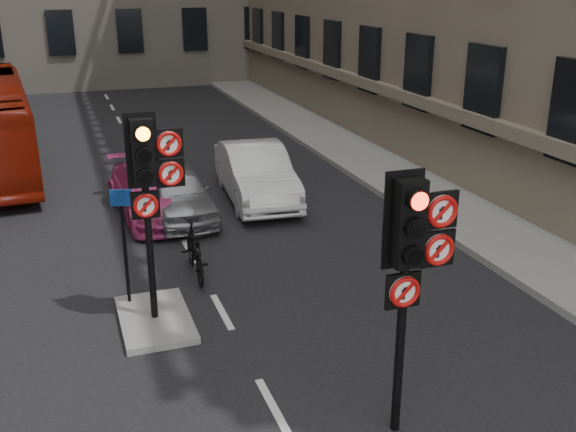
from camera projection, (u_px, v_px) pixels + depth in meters
pavement_right at (396, 171)px, 20.59m from camera, size 3.00×50.00×0.16m
centre_island at (155, 319)px, 11.79m from camera, size 1.20×2.00×0.12m
signal_near at (413, 251)px, 8.20m from camera, size 0.91×0.40×3.58m
signal_far at (150, 174)px, 10.91m from camera, size 0.91×0.40×3.58m
car_silver at (177, 193)px, 16.74m from camera, size 1.59×3.77×1.27m
car_white at (256, 173)px, 18.00m from camera, size 1.91×4.61×1.48m
car_pink at (151, 192)px, 16.90m from camera, size 2.01×4.28×1.21m
motorcycle at (195, 251)px, 13.46m from camera, size 0.57×1.82×1.08m
motorcyclist at (151, 182)px, 16.82m from camera, size 0.66×0.47×1.71m
info_sign at (123, 230)px, 11.83m from camera, size 0.37×0.15×2.15m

